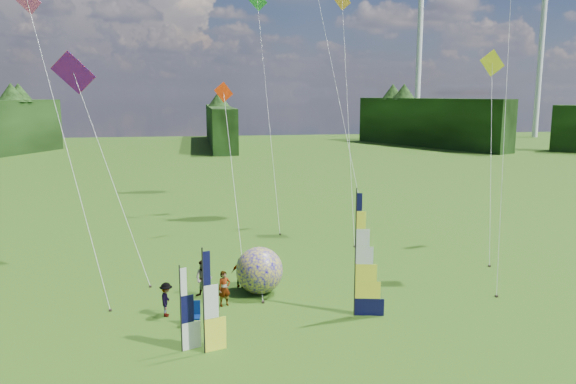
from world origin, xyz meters
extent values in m
plane|color=#437E1D|center=(0.00, 0.00, 0.00)|extent=(220.00, 220.00, 0.00)
sphere|color=#0C0087|center=(-1.93, 6.87, 1.15)|extent=(2.88, 2.88, 2.29)
imported|color=#66594C|center=(-3.72, 5.48, 0.83)|extent=(0.70, 0.59, 1.65)
imported|color=#66594C|center=(-4.62, 6.75, 0.91)|extent=(0.99, 0.78, 1.82)
imported|color=#66594C|center=(-6.29, 4.67, 0.76)|extent=(0.45, 1.01, 1.52)
imported|color=#66594C|center=(-2.78, 7.80, 0.76)|extent=(0.96, 0.60, 1.53)
camera|label=1|loc=(-4.90, -19.20, 9.66)|focal=35.00mm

